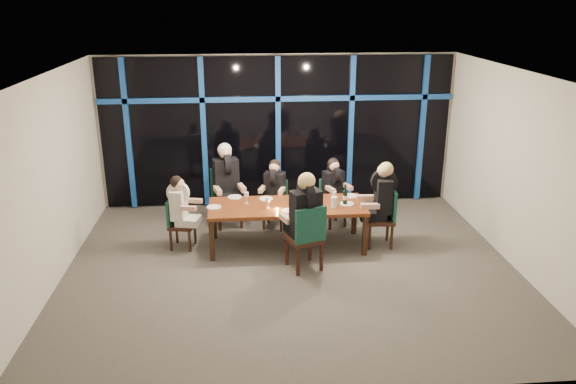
% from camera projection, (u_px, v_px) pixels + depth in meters
% --- Properties ---
extents(room, '(7.04, 7.00, 3.02)m').
position_uv_depth(room, '(292.00, 142.00, 8.15)').
color(room, '#5C5851').
rests_on(room, ground).
extents(window_wall, '(6.86, 0.43, 2.94)m').
position_uv_depth(window_wall, '(278.00, 129.00, 11.07)').
color(window_wall, black).
rests_on(window_wall, ground).
extents(dining_table, '(2.60, 1.00, 0.75)m').
position_uv_depth(dining_table, '(287.00, 209.00, 9.35)').
color(dining_table, brown).
rests_on(dining_table, ground).
extents(chair_far_left, '(0.60, 0.60, 1.07)m').
position_uv_depth(chair_far_left, '(226.00, 194.00, 10.31)').
color(chair_far_left, black).
rests_on(chair_far_left, ground).
extents(chair_far_mid, '(0.51, 0.51, 0.87)m').
position_uv_depth(chair_far_mid, '(276.00, 201.00, 10.27)').
color(chair_far_mid, black).
rests_on(chair_far_mid, ground).
extents(chair_far_right, '(0.52, 0.52, 0.87)m').
position_uv_depth(chair_far_right, '(331.00, 199.00, 10.36)').
color(chair_far_right, black).
rests_on(chair_far_right, ground).
extents(chair_end_left, '(0.48, 0.48, 0.87)m').
position_uv_depth(chair_end_left, '(178.00, 221.00, 9.38)').
color(chair_end_left, black).
rests_on(chair_end_left, ground).
extents(chair_end_right, '(0.50, 0.50, 1.01)m').
position_uv_depth(chair_end_right, '(385.00, 214.00, 9.44)').
color(chair_end_right, black).
rests_on(chair_end_right, ground).
extents(chair_near_mid, '(0.64, 0.64, 1.08)m').
position_uv_depth(chair_near_mid, '(307.00, 235.00, 8.54)').
color(chair_near_mid, black).
rests_on(chair_near_mid, ground).
extents(diner_far_left, '(0.61, 0.72, 1.04)m').
position_uv_depth(diner_far_left, '(226.00, 174.00, 10.09)').
color(diner_far_left, black).
rests_on(diner_far_left, ground).
extents(diner_far_mid, '(0.52, 0.59, 0.85)m').
position_uv_depth(diner_far_mid, '(274.00, 184.00, 10.09)').
color(diner_far_mid, black).
rests_on(diner_far_mid, ground).
extents(diner_far_right, '(0.53, 0.60, 0.85)m').
position_uv_depth(diner_far_right, '(334.00, 182.00, 10.18)').
color(diner_far_right, black).
rests_on(diner_far_right, ground).
extents(diner_end_left, '(0.58, 0.48, 0.84)m').
position_uv_depth(diner_end_left, '(181.00, 201.00, 9.26)').
color(diner_end_left, silver).
rests_on(diner_end_left, ground).
extents(diner_end_right, '(0.64, 0.52, 0.98)m').
position_uv_depth(diner_end_right, '(381.00, 192.00, 9.30)').
color(diner_end_right, black).
rests_on(diner_end_right, ground).
extents(diner_near_mid, '(0.65, 0.74, 1.05)m').
position_uv_depth(diner_near_mid, '(305.00, 207.00, 8.48)').
color(diner_near_mid, black).
rests_on(diner_near_mid, ground).
extents(plate_far_left, '(0.24, 0.24, 0.01)m').
position_uv_depth(plate_far_left, '(235.00, 197.00, 9.67)').
color(plate_far_left, white).
rests_on(plate_far_left, dining_table).
extents(plate_far_mid, '(0.24, 0.24, 0.01)m').
position_uv_depth(plate_far_mid, '(266.00, 199.00, 9.60)').
color(plate_far_mid, white).
rests_on(plate_far_mid, dining_table).
extents(plate_far_right, '(0.24, 0.24, 0.01)m').
position_uv_depth(plate_far_right, '(350.00, 196.00, 9.73)').
color(plate_far_right, white).
rests_on(plate_far_right, dining_table).
extents(plate_end_left, '(0.24, 0.24, 0.01)m').
position_uv_depth(plate_end_left, '(214.00, 207.00, 9.22)').
color(plate_end_left, white).
rests_on(plate_end_left, dining_table).
extents(plate_end_right, '(0.24, 0.24, 0.01)m').
position_uv_depth(plate_end_right, '(347.00, 204.00, 9.36)').
color(plate_end_right, white).
rests_on(plate_end_right, dining_table).
extents(plate_near_mid, '(0.24, 0.24, 0.01)m').
position_uv_depth(plate_near_mid, '(289.00, 211.00, 9.05)').
color(plate_near_mid, white).
rests_on(plate_near_mid, dining_table).
extents(wine_bottle, '(0.08, 0.08, 0.35)m').
position_uv_depth(wine_bottle, '(345.00, 197.00, 9.30)').
color(wine_bottle, black).
rests_on(wine_bottle, dining_table).
extents(water_pitcher, '(0.11, 0.10, 0.18)m').
position_uv_depth(water_pitcher, '(334.00, 202.00, 9.19)').
color(water_pitcher, silver).
rests_on(water_pitcher, dining_table).
extents(tea_light, '(0.05, 0.05, 0.03)m').
position_uv_depth(tea_light, '(277.00, 209.00, 9.11)').
color(tea_light, '#F5A949').
rests_on(tea_light, dining_table).
extents(wine_glass_a, '(0.07, 0.07, 0.18)m').
position_uv_depth(wine_glass_a, '(268.00, 200.00, 9.15)').
color(wine_glass_a, silver).
rests_on(wine_glass_a, dining_table).
extents(wine_glass_b, '(0.07, 0.07, 0.19)m').
position_uv_depth(wine_glass_b, '(298.00, 196.00, 9.34)').
color(wine_glass_b, white).
rests_on(wine_glass_b, dining_table).
extents(wine_glass_c, '(0.06, 0.06, 0.16)m').
position_uv_depth(wine_glass_c, '(311.00, 198.00, 9.31)').
color(wine_glass_c, silver).
rests_on(wine_glass_c, dining_table).
extents(wine_glass_d, '(0.07, 0.07, 0.19)m').
position_uv_depth(wine_glass_d, '(246.00, 195.00, 9.36)').
color(wine_glass_d, white).
rests_on(wine_glass_d, dining_table).
extents(wine_glass_e, '(0.06, 0.06, 0.17)m').
position_uv_depth(wine_glass_e, '(334.00, 194.00, 9.47)').
color(wine_glass_e, silver).
rests_on(wine_glass_e, dining_table).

